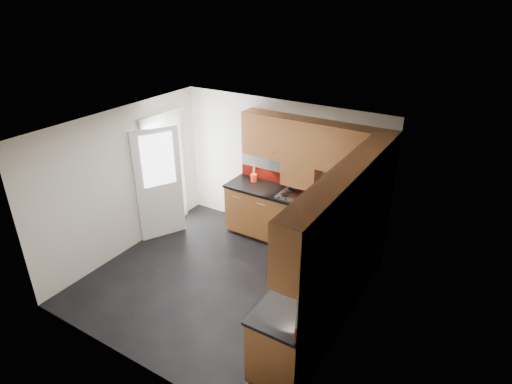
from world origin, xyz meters
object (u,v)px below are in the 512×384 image
Objects in this scene: utensil_pot at (254,177)px; food_processor at (338,241)px; gas_hob at (296,195)px; toaster at (334,197)px.

food_processor is (2.06, -1.27, 0.05)m from utensil_pot.
gas_hob is at bearing 135.96° from food_processor.
food_processor reaches higher than toaster.
toaster is at bearing 8.80° from gas_hob.
utensil_pot is 2.42m from food_processor.
food_processor is (0.55, -1.22, 0.04)m from toaster.
gas_hob is 0.63m from toaster.
food_processor is at bearing -44.04° from gas_hob.
toaster is 1.00× the size of food_processor.
gas_hob is 1.44× the size of utensil_pot.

